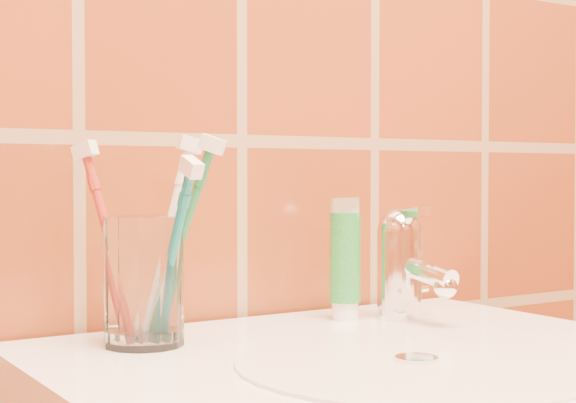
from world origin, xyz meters
TOP-DOWN VIEW (x-y plane):
  - glass_tumbler at (-0.16, 1.10)m, footprint 0.09×0.09m
  - toothpaste_tube at (0.08, 1.12)m, footprint 0.04×0.03m
  - faucet at (0.14, 1.09)m, footprint 0.05×0.11m
  - toothbrush_0 at (-0.18, 1.12)m, footprint 0.11×0.14m
  - toothbrush_1 at (-0.13, 1.11)m, footprint 0.09×0.08m
  - toothbrush_2 at (-0.15, 1.07)m, footprint 0.04×0.15m
  - toothbrush_3 at (-0.13, 1.09)m, footprint 0.14×0.14m

SIDE VIEW (x-z plane):
  - glass_tumbler at x=-0.16m, z-range 0.85..0.97m
  - toothpaste_tube at x=0.08m, z-range 0.85..0.98m
  - faucet at x=0.14m, z-range 0.85..0.97m
  - toothbrush_2 at x=-0.15m, z-range 0.84..1.03m
  - toothbrush_0 at x=-0.18m, z-range 0.84..1.04m
  - toothbrush_3 at x=-0.13m, z-range 0.84..1.05m
  - toothbrush_1 at x=-0.13m, z-range 0.85..1.04m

